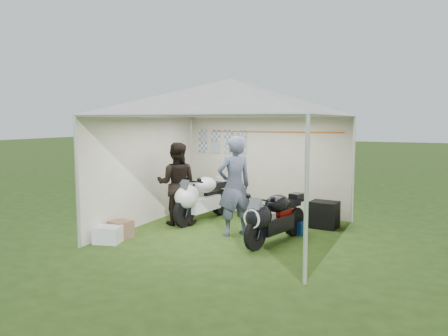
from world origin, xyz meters
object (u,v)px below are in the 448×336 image
at_px(motorcycle_black, 273,216).
at_px(person_blue_jacket, 234,186).
at_px(canopy_tent, 232,101).
at_px(paddock_stand, 296,228).
at_px(motorcycle_white, 201,196).
at_px(equipment_box, 324,215).
at_px(crate_0, 108,235).
at_px(crate_1, 121,229).
at_px(person_dark_jacket, 177,184).

height_order(motorcycle_black, person_blue_jacket, person_blue_jacket).
bearing_deg(canopy_tent, paddock_stand, 20.95).
relative_size(canopy_tent, motorcycle_black, 3.14).
xyz_separation_m(motorcycle_white, equipment_box, (2.57, 0.58, -0.28)).
distance_m(person_blue_jacket, crate_0, 2.51).
xyz_separation_m(motorcycle_black, person_blue_jacket, (-0.87, 0.25, 0.46)).
distance_m(paddock_stand, person_blue_jacket, 1.47).
relative_size(paddock_stand, crate_1, 0.95).
bearing_deg(canopy_tent, crate_0, -137.92).
distance_m(motorcycle_white, crate_1, 2.02).
bearing_deg(canopy_tent, motorcycle_white, 148.20).
relative_size(person_blue_jacket, crate_0, 4.22).
relative_size(motorcycle_white, person_dark_jacket, 1.15).
distance_m(person_dark_jacket, crate_1, 1.62).
xyz_separation_m(canopy_tent, crate_1, (-1.75, -1.21, -2.41)).
bearing_deg(motorcycle_white, canopy_tent, -24.18).
xyz_separation_m(paddock_stand, person_blue_jacket, (-1.08, -0.56, 0.83)).
relative_size(motorcycle_black, crate_0, 3.95).
distance_m(person_blue_jacket, equipment_box, 2.08).
distance_m(canopy_tent, motorcycle_black, 2.32).
distance_m(motorcycle_white, person_blue_jacket, 1.40).
relative_size(person_dark_jacket, equipment_box, 3.18).
relative_size(motorcycle_white, motorcycle_black, 1.13).
xyz_separation_m(person_dark_jacket, crate_1, (-0.38, -1.40, -0.71)).
height_order(paddock_stand, crate_1, crate_1).
height_order(paddock_stand, crate_0, crate_0).
bearing_deg(person_blue_jacket, crate_1, -19.14).
relative_size(canopy_tent, person_blue_jacket, 2.95).
bearing_deg(person_dark_jacket, crate_1, 52.75).
bearing_deg(crate_0, equipment_box, 40.13).
xyz_separation_m(person_blue_jacket, crate_1, (-1.86, -1.10, -0.80)).
bearing_deg(motorcycle_white, crate_1, -104.22).
height_order(motorcycle_white, paddock_stand, motorcycle_white).
bearing_deg(motorcycle_black, motorcycle_white, 168.47).
bearing_deg(motorcycle_black, crate_1, -147.86).
distance_m(motorcycle_black, person_dark_jacket, 2.43).
distance_m(canopy_tent, crate_1, 3.21).
distance_m(equipment_box, crate_1, 4.10).
relative_size(canopy_tent, crate_1, 15.49).
distance_m(paddock_stand, equipment_box, 0.86).
bearing_deg(person_dark_jacket, crate_0, 55.85).
xyz_separation_m(person_dark_jacket, crate_0, (-0.38, -1.78, -0.72)).
height_order(motorcycle_black, person_dark_jacket, person_dark_jacket).
xyz_separation_m(equipment_box, crate_0, (-3.31, -2.79, -0.12)).
xyz_separation_m(paddock_stand, person_dark_jacket, (-2.55, -0.26, 0.75)).
bearing_deg(person_dark_jacket, equipment_box, 177.16).
distance_m(canopy_tent, person_dark_jacket, 2.19).
height_order(motorcycle_black, crate_1, motorcycle_black).
height_order(motorcycle_black, paddock_stand, motorcycle_black).
distance_m(equipment_box, crate_0, 4.33).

